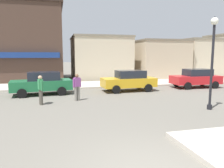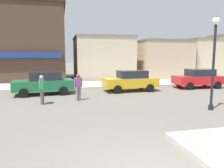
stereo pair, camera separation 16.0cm
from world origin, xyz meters
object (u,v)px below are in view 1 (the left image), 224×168
Objects in this scene: lamp_post at (213,50)px; parked_car_nearest at (42,83)px; pedestrian_crossing_far at (77,86)px; parked_car_third at (196,78)px; pedestrian_crossing_near at (41,89)px; parked_car_second at (129,80)px.

lamp_post is 1.09× the size of parked_car_nearest.
lamp_post reaches higher than pedestrian_crossing_far.
parked_car_third is 2.50× the size of pedestrian_crossing_near.
pedestrian_crossing_near is 2.10m from pedestrian_crossing_far.
parked_car_second is 2.53× the size of pedestrian_crossing_far.
pedestrian_crossing_near is 1.00× the size of pedestrian_crossing_far.
pedestrian_crossing_far is (-4.12, -2.60, 0.06)m from parked_car_second.
pedestrian_crossing_far is (-6.24, 3.75, -2.09)m from lamp_post.
parked_car_third is at bearing 2.79° from parked_car_second.
parked_car_second is at bearing 108.47° from lamp_post.
pedestrian_crossing_near is (0.12, -3.20, 0.06)m from parked_car_nearest.
parked_car_second is 4.87m from pedestrian_crossing_far.
pedestrian_crossing_far reaches higher than parked_car_second.
lamp_post reaches higher than pedestrian_crossing_near.
lamp_post is at bearing -71.53° from parked_car_second.
parked_car_second and parked_car_third have the same top height.
parked_car_third is (12.24, 0.26, 0.00)m from parked_car_nearest.
parked_car_third is (5.98, 0.29, 0.00)m from parked_car_second.
parked_car_third is at bearing 15.97° from pedestrian_crossing_far.
parked_car_nearest is 12.24m from parked_car_third.
lamp_post is 7.58m from pedestrian_crossing_far.
parked_car_second is at bearing 32.26° from pedestrian_crossing_far.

